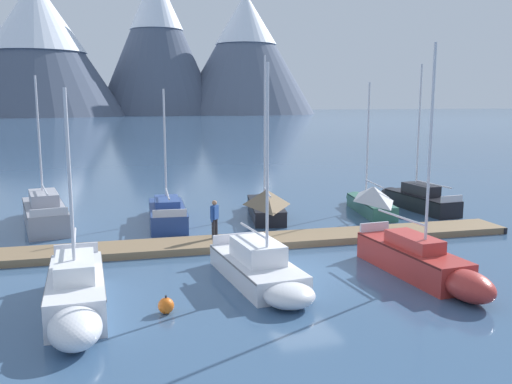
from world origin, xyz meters
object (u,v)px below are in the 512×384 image
sailboat_far_berth (265,203)px  sailboat_outer_slip (422,262)px  sailboat_end_of_dock (370,199)px  sailboat_last_slip (416,198)px  mooring_buoy_channel_marker (166,306)px  sailboat_mid_dock_port (167,211)px  sailboat_second_berth (76,294)px  sailboat_mid_dock_starboard (261,269)px  sailboat_nearest_berth (44,211)px  person_on_dock (215,217)px

sailboat_far_berth → sailboat_outer_slip: size_ratio=1.06×
sailboat_end_of_dock → sailboat_far_berth: bearing=173.2°
sailboat_last_slip → mooring_buoy_channel_marker: size_ratio=14.76×
sailboat_mid_dock_port → mooring_buoy_channel_marker: (-1.80, -12.41, -0.32)m
sailboat_second_berth → sailboat_mid_dock_starboard: bearing=9.6°
sailboat_mid_dock_starboard → sailboat_last_slip: 16.21m
sailboat_far_berth → sailboat_last_slip: 9.15m
sailboat_outer_slip → sailboat_last_slip: (7.13, 11.16, -0.02)m
sailboat_nearest_berth → mooring_buoy_channel_marker: size_ratio=13.31×
sailboat_nearest_berth → sailboat_mid_dock_starboard: bearing=-56.9°
sailboat_nearest_berth → sailboat_outer_slip: 18.68m
sailboat_second_berth → sailboat_outer_slip: sailboat_outer_slip is taller
sailboat_mid_dock_port → mooring_buoy_channel_marker: bearing=-98.2°
sailboat_second_berth → sailboat_end_of_dock: bearing=34.6°
sailboat_second_berth → sailboat_outer_slip: size_ratio=0.81×
sailboat_second_berth → sailboat_far_berth: sailboat_far_berth is taller
sailboat_mid_dock_port → sailboat_outer_slip: (7.32, -11.88, 0.06)m
sailboat_nearest_berth → mooring_buoy_channel_marker: bearing=-72.6°
sailboat_mid_dock_port → sailboat_outer_slip: 13.96m
sailboat_second_berth → sailboat_mid_dock_starboard: (6.03, 1.02, -0.10)m
sailboat_end_of_dock → mooring_buoy_channel_marker: sailboat_end_of_dock is taller
sailboat_nearest_berth → sailboat_mid_dock_port: sailboat_nearest_berth is taller
sailboat_second_berth → sailboat_far_berth: size_ratio=0.77×
sailboat_mid_dock_port → mooring_buoy_channel_marker: size_ratio=12.18×
sailboat_second_berth → sailboat_nearest_berth: bearing=97.6°
sailboat_mid_dock_starboard → sailboat_outer_slip: 5.73m
sailboat_outer_slip → mooring_buoy_channel_marker: 9.14m
mooring_buoy_channel_marker → sailboat_second_berth: bearing=165.4°
person_on_dock → sailboat_end_of_dock: bearing=23.1°
sailboat_mid_dock_port → sailboat_last_slip: bearing=-2.9°
sailboat_mid_dock_starboard → sailboat_far_berth: sailboat_far_berth is taller
sailboat_nearest_berth → sailboat_end_of_dock: sailboat_nearest_berth is taller
sailboat_end_of_dock → mooring_buoy_channel_marker: 17.40m
mooring_buoy_channel_marker → sailboat_last_slip: bearing=35.7°
sailboat_mid_dock_starboard → person_on_dock: bearing=93.7°
sailboat_end_of_dock → person_on_dock: 10.83m
sailboat_nearest_berth → sailboat_last_slip: bearing=-5.3°
sailboat_second_berth → mooring_buoy_channel_marker: bearing=-14.6°
person_on_dock → sailboat_last_slip: bearing=18.9°
sailboat_outer_slip → sailboat_mid_dock_starboard: bearing=168.4°
sailboat_mid_dock_port → sailboat_last_slip: sailboat_last_slip is taller
sailboat_mid_dock_starboard → sailboat_last_slip: sailboat_last_slip is taller
sailboat_mid_dock_port → person_on_dock: 5.42m
sailboat_mid_dock_port → person_on_dock: sailboat_mid_dock_port is taller
sailboat_mid_dock_port → sailboat_end_of_dock: (11.30, -0.97, 0.19)m
sailboat_outer_slip → sailboat_last_slip: sailboat_last_slip is taller
sailboat_nearest_berth → sailboat_second_berth: bearing=-82.4°
sailboat_nearest_berth → sailboat_end_of_dock: (17.36, -2.13, 0.05)m
sailboat_mid_dock_port → sailboat_last_slip: size_ratio=0.83×
sailboat_far_berth → sailboat_mid_dock_port: bearing=177.3°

